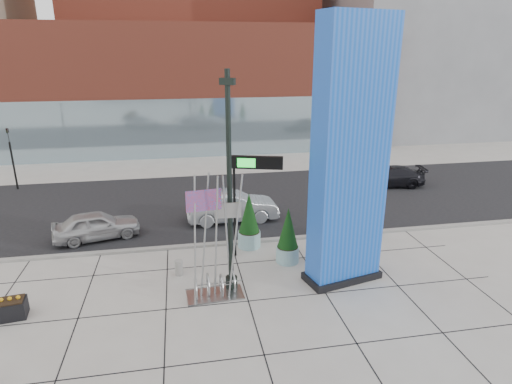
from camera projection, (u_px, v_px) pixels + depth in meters
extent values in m
plane|color=#9E9991|center=(219.00, 290.00, 16.61)|extent=(160.00, 160.00, 0.00)
cube|color=black|center=(203.00, 203.00, 25.94)|extent=(80.00, 12.00, 0.02)
cube|color=gray|center=(211.00, 244.00, 20.33)|extent=(80.00, 0.30, 0.12)
cube|color=#AB4631|center=(200.00, 87.00, 40.24)|extent=(34.00, 10.00, 11.00)
cube|color=#8CA5B2|center=(204.00, 128.00, 36.71)|extent=(34.00, 0.60, 5.00)
cube|color=slate|center=(419.00, 48.00, 48.05)|extent=(20.00, 18.00, 18.00)
cube|color=blue|center=(350.00, 158.00, 15.84)|extent=(3.00, 1.76, 10.12)
cube|color=black|center=(342.00, 275.00, 17.40)|extent=(3.27, 2.03, 0.28)
cylinder|color=black|center=(230.00, 188.00, 15.38)|extent=(0.19, 0.19, 8.27)
cylinder|color=black|center=(232.00, 283.00, 16.61)|extent=(0.46, 0.46, 0.52)
cube|color=black|center=(227.00, 81.00, 14.20)|extent=(0.56, 0.42, 0.23)
cube|color=#A7AAAC|center=(215.00, 295.00, 16.21)|extent=(2.16, 1.15, 0.06)
cylinder|color=#A7AAAC|center=(195.00, 241.00, 15.16)|extent=(0.07, 0.07, 4.81)
cylinder|color=#A7AAAC|center=(205.00, 236.00, 15.54)|extent=(0.07, 0.07, 4.81)
cylinder|color=#A7AAAC|center=(216.00, 238.00, 15.38)|extent=(0.07, 0.07, 4.81)
cylinder|color=#A7AAAC|center=(227.00, 234.00, 15.73)|extent=(0.07, 0.07, 4.81)
cylinder|color=#A7AAAC|center=(235.00, 239.00, 15.36)|extent=(0.07, 0.07, 4.81)
torus|color=#A7AAAC|center=(196.00, 288.00, 15.86)|extent=(0.11, 0.88, 0.88)
torus|color=#A7AAAC|center=(208.00, 284.00, 16.12)|extent=(0.11, 0.88, 0.88)
torus|color=#A7AAAC|center=(221.00, 285.00, 16.02)|extent=(0.11, 0.88, 0.88)
torus|color=#A7AAAC|center=(234.00, 282.00, 16.28)|extent=(0.11, 0.88, 0.88)
cube|color=red|center=(204.00, 200.00, 14.95)|extent=(1.25, 0.21, 0.77)
cube|color=#A7AAAC|center=(228.00, 211.00, 15.34)|extent=(0.96, 0.10, 0.58)
cylinder|color=gray|center=(179.00, 268.00, 17.62)|extent=(0.33, 0.33, 0.65)
cylinder|color=black|center=(235.00, 208.00, 18.68)|extent=(0.11, 0.11, 4.59)
cube|color=black|center=(257.00, 161.00, 18.19)|extent=(2.15, 0.80, 0.55)
cube|color=#19D833|center=(247.00, 162.00, 18.00)|extent=(0.74, 0.23, 0.38)
cylinder|color=#91BFC4|center=(353.00, 231.00, 21.05)|extent=(1.04, 1.04, 0.73)
cylinder|color=black|center=(354.00, 224.00, 20.93)|extent=(0.96, 0.96, 0.06)
cone|color=black|center=(355.00, 207.00, 20.64)|extent=(0.93, 0.93, 1.87)
cylinder|color=#91BFC4|center=(287.00, 254.00, 18.73)|extent=(1.00, 1.00, 0.70)
cylinder|color=black|center=(288.00, 247.00, 18.62)|extent=(0.92, 0.92, 0.06)
cone|color=black|center=(288.00, 228.00, 18.33)|extent=(0.90, 0.90, 1.81)
cylinder|color=#91BFC4|center=(249.00, 239.00, 20.16)|extent=(1.07, 1.07, 0.75)
cylinder|color=black|center=(249.00, 232.00, 20.04)|extent=(0.98, 0.98, 0.06)
cone|color=black|center=(249.00, 213.00, 19.74)|extent=(0.96, 0.96, 1.92)
cube|color=black|center=(3.00, 310.00, 14.74)|extent=(1.55, 0.92, 0.63)
cube|color=black|center=(2.00, 302.00, 14.64)|extent=(1.43, 0.80, 0.06)
imported|color=silver|center=(97.00, 226.00, 20.89)|extent=(4.34, 2.59, 1.39)
imported|color=#AAADB2|center=(232.00, 207.00, 23.07)|extent=(4.96, 1.90, 1.61)
imported|color=black|center=(389.00, 177.00, 29.06)|extent=(4.85, 2.61, 1.34)
cylinder|color=black|center=(14.00, 166.00, 28.07)|extent=(0.12, 0.12, 3.20)
imported|color=black|center=(8.00, 135.00, 27.42)|extent=(0.15, 0.18, 0.90)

